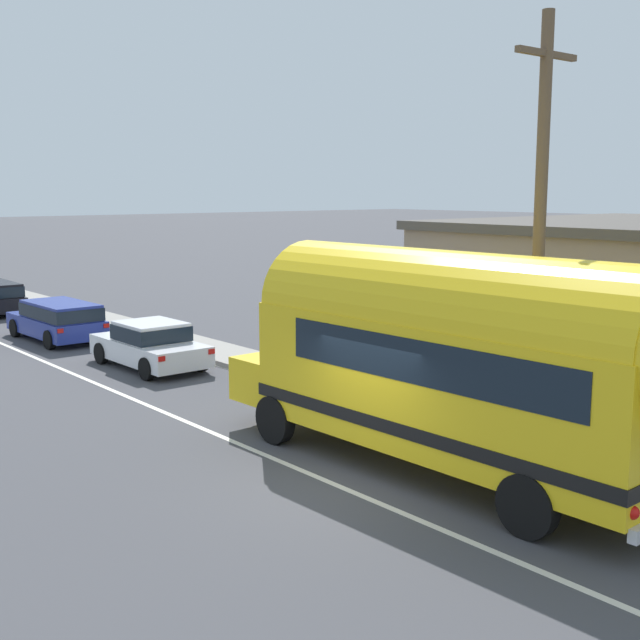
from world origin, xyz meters
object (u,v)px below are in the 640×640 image
utility_pole (539,229)px  car_second (58,318)px  car_lead (150,343)px  painted_bus (468,356)px

utility_pole → car_second: size_ratio=1.88×
utility_pole → car_lead: (-2.31, 11.71, -3.70)m
painted_bus → utility_pole: bearing=9.6°
painted_bus → car_lead: 12.24m
car_lead → car_second: 5.93m
utility_pole → car_lead: size_ratio=1.99×
utility_pole → car_lead: utility_pole is taller
utility_pole → painted_bus: (-2.52, -0.43, -2.12)m
painted_bus → car_lead: painted_bus is taller
utility_pole → painted_bus: size_ratio=0.80×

